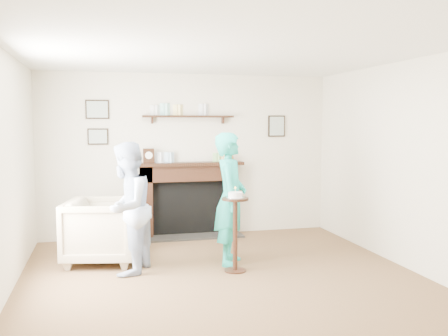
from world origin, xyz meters
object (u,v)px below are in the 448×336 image
(woman, at_px, (230,263))
(pedestal_table, at_px, (235,220))
(armchair, at_px, (103,262))
(man, at_px, (128,273))

(woman, xyz_separation_m, pedestal_table, (-0.03, -0.35, 0.62))
(woman, bearing_deg, pedestal_table, -165.85)
(armchair, relative_size, pedestal_table, 0.88)
(woman, bearing_deg, man, 114.75)
(armchair, xyz_separation_m, pedestal_table, (1.51, -0.77, 0.62))
(woman, height_order, pedestal_table, pedestal_table)
(armchair, height_order, woman, woman)
(armchair, xyz_separation_m, woman, (1.55, -0.43, 0.00))
(pedestal_table, bearing_deg, armchair, 152.92)
(armchair, bearing_deg, man, -141.31)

